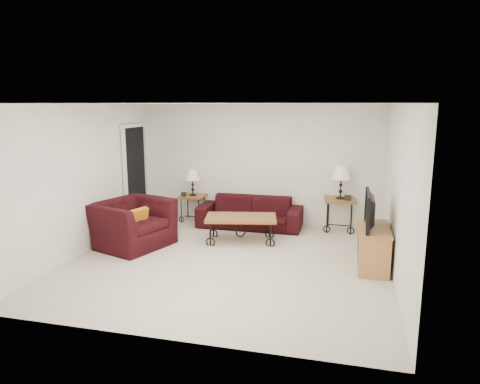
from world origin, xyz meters
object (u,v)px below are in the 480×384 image
tv_stand (373,247)px  armchair (132,224)px  sofa (250,212)px  lamp_left (193,182)px  lamp_right (341,182)px  side_table_right (339,215)px  side_table_left (193,208)px  coffee_table (241,229)px  backpack (295,221)px  television (374,210)px

tv_stand → armchair: bearing=179.4°
sofa → armchair: (-1.75, -1.71, 0.10)m
lamp_left → armchair: (-0.45, -1.89, -0.44)m
sofa → tv_stand: bearing=-36.6°
lamp_right → side_table_right: bearing=0.0°
side_table_left → tv_stand: bearing=-27.8°
coffee_table → backpack: bearing=45.4°
coffee_table → tv_stand: tv_stand is taller
side_table_right → tv_stand: (0.56, -1.93, -0.01)m
armchair → television: size_ratio=1.32×
lamp_left → side_table_left: bearing=0.0°
armchair → side_table_right: bearing=-43.0°
sofa → television: 2.98m
side_table_right → television: size_ratio=0.69×
tv_stand → lamp_left: bearing=152.2°
lamp_right → tv_stand: 2.12m
armchair → coffee_table: bearing=-49.7°
coffee_table → television: size_ratio=1.34×
side_table_left → side_table_right: side_table_right is taller
sofa → television: size_ratio=2.22×
tv_stand → backpack: tv_stand is taller
sofa → side_table_right: side_table_right is taller
side_table_right → coffee_table: 2.10m
armchair → television: (4.08, -0.04, 0.50)m
lamp_left → coffee_table: 1.90m
side_table_left → lamp_right: lamp_right is taller
side_table_left → lamp_right: size_ratio=0.86×
armchair → television: bearing=-71.7°
television → side_table_left: bearing=-117.9°
coffee_table → tv_stand: 2.41m
side_table_left → armchair: 1.94m
television → side_table_right: bearing=-164.4°
side_table_left → armchair: size_ratio=0.45×
backpack → side_table_right: bearing=34.7°
lamp_left → backpack: lamp_left is taller
backpack → television: bearing=-33.6°
side_table_right → armchair: bearing=-152.0°
side_table_right → lamp_left: lamp_left is taller
side_table_right → armchair: (-3.55, -1.89, 0.08)m
lamp_left → tv_stand: (3.66, -1.93, -0.53)m
armchair → lamp_right: bearing=-43.0°
lamp_left → armchair: lamp_left is taller
side_table_right → backpack: side_table_right is taller
lamp_left → backpack: size_ratio=1.32×
sofa → coffee_table: 1.00m
coffee_table → armchair: (-1.81, -0.71, 0.17)m
television → lamp_right: bearing=-164.4°
coffee_table → backpack: (0.88, 0.89, -0.03)m
side_table_right → side_table_left: bearing=180.0°
side_table_left → lamp_left: bearing=0.0°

